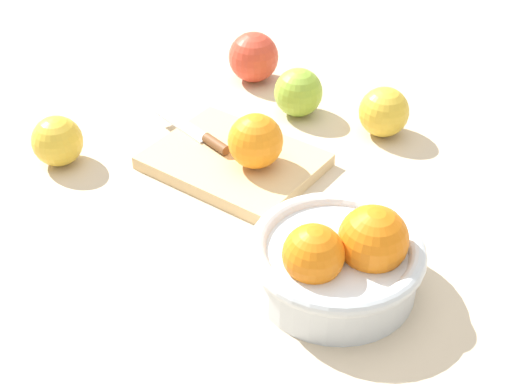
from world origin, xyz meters
TOP-DOWN VIEW (x-y plane):
  - ground_plane at (0.00, 0.00)m, footprint 2.40×2.40m
  - bowl at (-0.17, 0.11)m, footprint 0.19×0.19m
  - cutting_board at (0.08, 0.03)m, footprint 0.24×0.20m
  - orange_on_board at (0.04, 0.02)m, footprint 0.07×0.07m
  - knife at (0.14, 0.03)m, footprint 0.16×0.03m
  - apple_back_right at (0.25, 0.18)m, footprint 0.07×0.07m
  - apple_front_center at (-0.02, -0.18)m, footprint 0.07×0.07m
  - apple_front_right at (0.11, -0.14)m, footprint 0.07×0.07m
  - apple_front_right_2 at (0.23, -0.17)m, footprint 0.08×0.08m

SIDE VIEW (x-z plane):
  - ground_plane at x=0.00m, z-range 0.00..0.00m
  - cutting_board at x=0.08m, z-range 0.00..0.02m
  - knife at x=0.14m, z-range 0.02..0.03m
  - apple_back_right at x=0.25m, z-range 0.00..0.07m
  - apple_front_center at x=-0.02m, z-range 0.00..0.07m
  - apple_front_right at x=0.11m, z-range 0.00..0.07m
  - apple_front_right_2 at x=0.23m, z-range 0.00..0.08m
  - bowl at x=-0.17m, z-range -0.01..0.09m
  - orange_on_board at x=0.04m, z-range 0.02..0.09m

